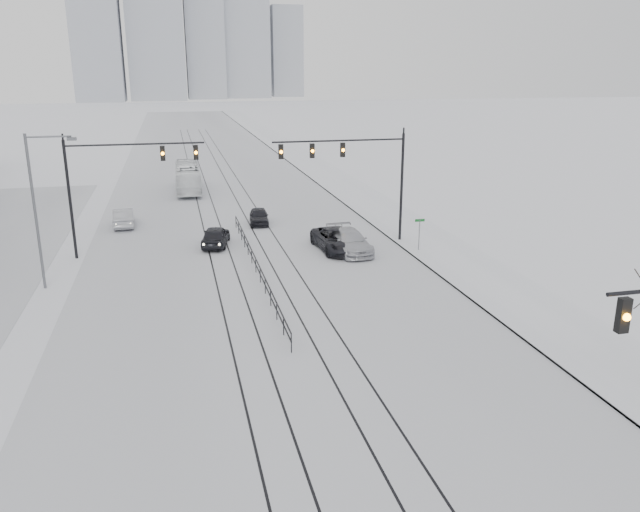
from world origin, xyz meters
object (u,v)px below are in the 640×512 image
(sedan_nb_far, at_px, (259,216))
(box_truck, at_px, (188,178))
(sedan_sb_outer, at_px, (123,218))
(sedan_nb_right, at_px, (350,241))
(sedan_sb_inner, at_px, (216,236))
(sedan_nb_front, at_px, (337,240))

(sedan_nb_far, bearing_deg, box_truck, 114.04)
(sedan_sb_outer, height_order, sedan_nb_right, sedan_nb_right)
(sedan_sb_inner, bearing_deg, sedan_nb_right, 169.21)
(sedan_sb_inner, distance_m, sedan_sb_outer, 10.32)
(sedan_sb_outer, distance_m, sedan_nb_far, 11.03)
(sedan_sb_inner, relative_size, sedan_nb_right, 0.80)
(sedan_nb_front, xyz_separation_m, sedan_nb_right, (0.77, -0.59, 0.01))
(sedan_sb_outer, bearing_deg, sedan_nb_right, 141.27)
(sedan_sb_outer, bearing_deg, sedan_nb_far, 168.13)
(sedan_nb_front, distance_m, sedan_nb_far, 10.13)
(sedan_sb_inner, distance_m, sedan_nb_front, 8.88)
(sedan_sb_inner, xyz_separation_m, box_truck, (-1.23, 22.07, 0.71))
(sedan_nb_front, bearing_deg, sedan_nb_right, -42.01)
(sedan_sb_inner, height_order, sedan_nb_right, sedan_nb_right)
(sedan_sb_outer, xyz_separation_m, sedan_nb_front, (15.18, -10.88, 0.04))
(sedan_nb_front, height_order, sedan_nb_right, sedan_nb_right)
(sedan_nb_far, bearing_deg, sedan_sb_inner, -117.75)
(sedan_nb_front, bearing_deg, sedan_sb_outer, 140.15)
(sedan_sb_inner, relative_size, sedan_sb_outer, 0.97)
(sedan_sb_inner, relative_size, sedan_nb_front, 0.78)
(sedan_sb_outer, height_order, sedan_nb_far, sedan_sb_outer)
(sedan_sb_inner, relative_size, sedan_nb_far, 1.14)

